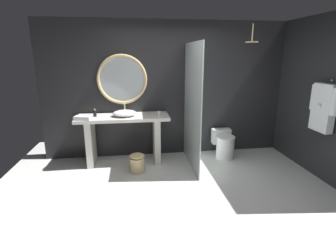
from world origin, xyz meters
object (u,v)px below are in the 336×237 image
(tumbler_cup, at_px, (159,113))
(toilet, at_px, (224,144))
(hanging_bathrobe, at_px, (324,106))
(folded_hand_towel, at_px, (83,118))
(waste_bin, at_px, (137,163))
(soap_dispenser, at_px, (95,113))
(round_wall_mirror, at_px, (122,80))
(vessel_sink, at_px, (125,113))
(rain_shower_head, at_px, (252,41))

(tumbler_cup, relative_size, toilet, 0.15)
(hanging_bathrobe, height_order, toilet, hanging_bathrobe)
(tumbler_cup, xyz_separation_m, toilet, (1.29, 0.03, -0.67))
(folded_hand_towel, bearing_deg, waste_bin, -16.69)
(soap_dispenser, xyz_separation_m, toilet, (2.43, -0.05, -0.69))
(round_wall_mirror, bearing_deg, soap_dispenser, -152.62)
(soap_dispenser, bearing_deg, vessel_sink, -5.01)
(toilet, bearing_deg, soap_dispenser, 178.87)
(vessel_sink, height_order, round_wall_mirror, round_wall_mirror)
(waste_bin, bearing_deg, vessel_sink, 114.56)
(vessel_sink, relative_size, hanging_bathrobe, 0.53)
(soap_dispenser, relative_size, hanging_bathrobe, 0.17)
(rain_shower_head, bearing_deg, vessel_sink, 179.84)
(tumbler_cup, height_order, round_wall_mirror, round_wall_mirror)
(vessel_sink, distance_m, rain_shower_head, 2.63)
(rain_shower_head, bearing_deg, tumbler_cup, -179.25)
(rain_shower_head, height_order, folded_hand_towel, rain_shower_head)
(waste_bin, bearing_deg, tumbler_cup, 43.29)
(vessel_sink, height_order, soap_dispenser, vessel_sink)
(vessel_sink, relative_size, round_wall_mirror, 0.46)
(soap_dispenser, xyz_separation_m, waste_bin, (0.72, -0.47, -0.79))
(round_wall_mirror, xyz_separation_m, hanging_bathrobe, (3.09, -1.33, -0.31))
(hanging_bathrobe, xyz_separation_m, toilet, (-1.16, 1.02, -0.94))
(vessel_sink, bearing_deg, hanging_bathrobe, -18.56)
(round_wall_mirror, height_order, folded_hand_towel, round_wall_mirror)
(tumbler_cup, distance_m, waste_bin, 0.96)
(rain_shower_head, distance_m, folded_hand_towel, 3.27)
(vessel_sink, xyz_separation_m, rain_shower_head, (2.30, -0.01, 1.26))
(round_wall_mirror, relative_size, hanging_bathrobe, 1.15)
(round_wall_mirror, distance_m, folded_hand_towel, 1.01)
(folded_hand_towel, bearing_deg, round_wall_mirror, 34.64)
(waste_bin, bearing_deg, toilet, 13.94)
(round_wall_mirror, bearing_deg, hanging_bathrobe, -23.29)
(toilet, height_order, waste_bin, toilet)
(folded_hand_towel, bearing_deg, toilet, 3.45)
(soap_dispenser, height_order, round_wall_mirror, round_wall_mirror)
(folded_hand_towel, bearing_deg, hanging_bathrobe, -13.02)
(toilet, distance_m, folded_hand_towel, 2.69)
(toilet, bearing_deg, vessel_sink, 179.94)
(round_wall_mirror, relative_size, waste_bin, 2.82)
(rain_shower_head, bearing_deg, round_wall_mirror, 172.45)
(vessel_sink, bearing_deg, toilet, -0.06)
(waste_bin, distance_m, folded_hand_towel, 1.20)
(folded_hand_towel, bearing_deg, soap_dispenser, 49.93)
(soap_dispenser, distance_m, waste_bin, 1.17)
(vessel_sink, distance_m, folded_hand_towel, 0.72)
(hanging_bathrobe, relative_size, folded_hand_towel, 2.91)
(vessel_sink, xyz_separation_m, toilet, (1.90, -0.00, -0.69))
(soap_dispenser, distance_m, hanging_bathrobe, 3.75)
(hanging_bathrobe, bearing_deg, rain_shower_head, 126.54)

